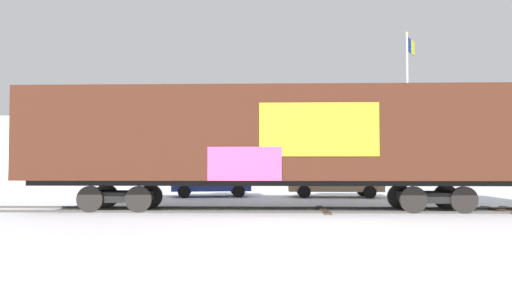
% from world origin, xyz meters
% --- Properties ---
extents(ground_plane, '(260.00, 260.00, 0.00)m').
position_xyz_m(ground_plane, '(0.00, 0.00, 0.00)').
color(ground_plane, silver).
extents(track, '(60.01, 2.93, 0.08)m').
position_xyz_m(track, '(3.12, -0.02, 0.04)').
color(track, '#4C4742').
rests_on(track, ground_plane).
extents(freight_car, '(17.59, 3.24, 4.54)m').
position_xyz_m(freight_car, '(1.16, -0.00, 2.64)').
color(freight_car, '#472316').
rests_on(freight_car, ground_plane).
extents(flagpole, '(0.98, 1.29, 9.85)m').
position_xyz_m(flagpole, '(9.75, 10.55, 6.30)').
color(flagpole, silver).
rests_on(flagpole, ground_plane).
extents(hillside, '(112.65, 33.06, 16.18)m').
position_xyz_m(hillside, '(-0.02, 79.21, 5.66)').
color(hillside, silver).
rests_on(hillside, ground_plane).
extents(parked_car_blue, '(4.26, 2.39, 1.76)m').
position_xyz_m(parked_car_blue, '(-2.04, 6.89, 0.86)').
color(parked_car_blue, navy).
rests_on(parked_car_blue, ground_plane).
extents(parked_car_tan, '(4.81, 1.98, 1.69)m').
position_xyz_m(parked_car_tan, '(4.38, 6.59, 0.85)').
color(parked_car_tan, '#9E8966').
rests_on(parked_car_tan, ground_plane).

